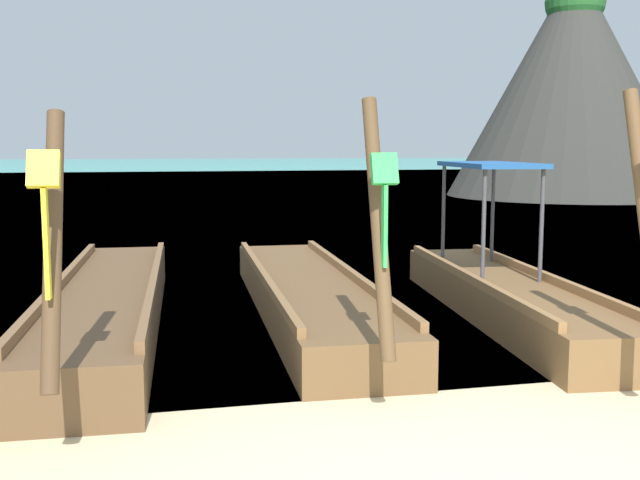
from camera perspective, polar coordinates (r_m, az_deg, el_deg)
The scene contains 5 objects.
sea_water at distance 65.88m, azimuth -11.44°, elevation 5.23°, with size 120.00×120.00×0.00m, color #2DB29E.
longtail_boat_yellow_ribbon at distance 8.88m, azimuth -15.84°, elevation -4.90°, with size 1.40×7.18×2.35m.
longtail_boat_green_ribbon at distance 9.27m, azimuth -0.92°, elevation -4.27°, with size 1.42×6.89×2.49m.
longtail_boat_violet_ribbon at distance 9.39m, azimuth 14.05°, elevation -3.93°, with size 1.59×6.16×2.57m.
karst_rock at distance 33.67m, azimuth 19.10°, elevation 10.90°, with size 11.08×10.08×9.51m.
Camera 1 is at (-1.80, -3.45, 2.09)m, focal length 41.93 mm.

